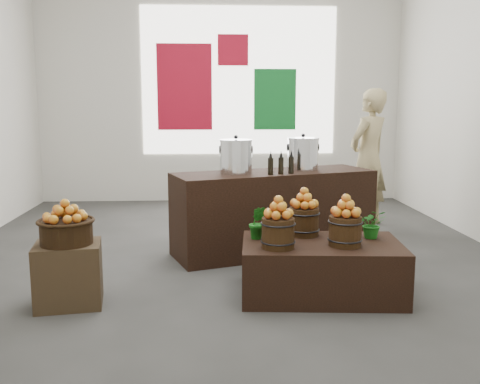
{
  "coord_description": "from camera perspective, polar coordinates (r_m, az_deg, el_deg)",
  "views": [
    {
      "loc": [
        -0.2,
        -5.53,
        1.62
      ],
      "look_at": [
        0.09,
        -0.4,
        0.78
      ],
      "focal_mm": 40.0,
      "sensor_mm": 36.0,
      "label": 1
    }
  ],
  "objects": [
    {
      "name": "apples_in_bucket_rear",
      "position": [
        4.76,
        6.86,
        -0.65
      ],
      "size": [
        0.2,
        0.2,
        0.18
      ],
      "primitive_type": null,
      "color": "#B00518",
      "rests_on": "apple_bucket_rear"
    },
    {
      "name": "counter",
      "position": [
        5.89,
        3.63,
        -2.15
      ],
      "size": [
        2.3,
        1.37,
        0.9
      ],
      "primitive_type": "cube",
      "rotation": [
        0.0,
        0.0,
        0.33
      ],
      "color": "black",
      "rests_on": "ground"
    },
    {
      "name": "herb_garnish_left",
      "position": [
        4.63,
        1.94,
        -3.28
      ],
      "size": [
        0.2,
        0.18,
        0.29
      ],
      "primitive_type": "imported",
      "rotation": [
        0.0,
        0.0,
        -0.35
      ],
      "color": "#135A13",
      "rests_on": "display_table"
    },
    {
      "name": "wicker_basket",
      "position": [
        4.5,
        -18.03,
        -4.11
      ],
      "size": [
        0.41,
        0.41,
        0.19
      ],
      "primitive_type": "cylinder",
      "color": "black",
      "rests_on": "crate"
    },
    {
      "name": "apple_bucket_front_right",
      "position": [
        4.5,
        11.14,
        -4.11
      ],
      "size": [
        0.27,
        0.27,
        0.25
      ],
      "primitive_type": "cylinder",
      "color": "#32200D",
      "rests_on": "display_table"
    },
    {
      "name": "apples_in_bucket_front_right",
      "position": [
        4.46,
        11.23,
        -1.44
      ],
      "size": [
        0.2,
        0.2,
        0.18
      ],
      "primitive_type": null,
      "color": "#B00518",
      "rests_on": "apple_bucket_front_right"
    },
    {
      "name": "oil_cruets",
      "position": [
        5.61,
        4.66,
        3.19
      ],
      "size": [
        0.25,
        0.13,
        0.25
      ],
      "primitive_type": null,
      "rotation": [
        0.0,
        0.0,
        0.33
      ],
      "color": "black",
      "rests_on": "counter"
    },
    {
      "name": "deco_green_right",
      "position": [
        9.07,
        3.74,
        9.82
      ],
      "size": [
        0.7,
        0.04,
        1.0
      ],
      "primitive_type": "cube",
      "color": "#0F6624",
      "rests_on": "back_wall"
    },
    {
      "name": "stock_pot_left",
      "position": [
        5.62,
        -0.44,
        3.69
      ],
      "size": [
        0.34,
        0.34,
        0.34
      ],
      "primitive_type": "cylinder",
      "color": "silver",
      "rests_on": "counter"
    },
    {
      "name": "stock_pot_center",
      "position": [
        5.96,
        6.72,
        3.95
      ],
      "size": [
        0.34,
        0.34,
        0.34
      ],
      "primitive_type": "cylinder",
      "color": "silver",
      "rests_on": "counter"
    },
    {
      "name": "apple_bucket_rear",
      "position": [
        4.8,
        6.81,
        -3.16
      ],
      "size": [
        0.27,
        0.27,
        0.25
      ],
      "primitive_type": "cylinder",
      "color": "#32200D",
      "rests_on": "display_table"
    },
    {
      "name": "back_opening",
      "position": [
        9.03,
        -0.11,
        11.74
      ],
      "size": [
        3.2,
        0.02,
        2.4
      ],
      "primitive_type": "cube",
      "color": "white",
      "rests_on": "back_wall"
    },
    {
      "name": "herb_garnish_right",
      "position": [
        4.8,
        13.93,
        -3.32
      ],
      "size": [
        0.26,
        0.23,
        0.25
      ],
      "primitive_type": "imported",
      "rotation": [
        0.0,
        0.0,
        -0.17
      ],
      "color": "#135A13",
      "rests_on": "display_table"
    },
    {
      "name": "apples_in_basket",
      "position": [
        4.47,
        -18.15,
        -1.87
      ],
      "size": [
        0.32,
        0.32,
        0.17
      ],
      "primitive_type": null,
      "color": "#B00518",
      "rests_on": "wicker_basket"
    },
    {
      "name": "deco_red_left",
      "position": [
        9.01,
        -5.93,
        11.06
      ],
      "size": [
        0.9,
        0.04,
        1.4
      ],
      "primitive_type": "cube",
      "color": "#A30C22",
      "rests_on": "back_wall"
    },
    {
      "name": "ground",
      "position": [
        5.76,
        -1.17,
        -6.98
      ],
      "size": [
        7.0,
        7.0,
        0.0
      ],
      "primitive_type": "plane",
      "color": "#3B3B39",
      "rests_on": "ground"
    },
    {
      "name": "crate",
      "position": [
        4.59,
        -17.81,
        -8.38
      ],
      "size": [
        0.57,
        0.49,
        0.51
      ],
      "primitive_type": "cube",
      "rotation": [
        0.0,
        0.0,
        0.15
      ],
      "color": "#43321F",
      "rests_on": "ground"
    },
    {
      "name": "display_table",
      "position": [
        4.67,
        8.65,
        -8.08
      ],
      "size": [
        1.4,
        0.93,
        0.46
      ],
      "primitive_type": "cube",
      "rotation": [
        0.0,
        0.0,
        -0.08
      ],
      "color": "black",
      "rests_on": "ground"
    },
    {
      "name": "apple_bucket_front_left",
      "position": [
        4.36,
        4.08,
        -4.39
      ],
      "size": [
        0.27,
        0.27,
        0.25
      ],
      "primitive_type": "cylinder",
      "color": "#32200D",
      "rests_on": "display_table"
    },
    {
      "name": "deco_red_upper",
      "position": [
        9.05,
        -0.76,
        14.91
      ],
      "size": [
        0.5,
        0.04,
        0.5
      ],
      "primitive_type": "cube",
      "color": "#A30C22",
      "rests_on": "back_wall"
    },
    {
      "name": "apples_in_bucket_front_left",
      "position": [
        4.31,
        4.12,
        -1.63
      ],
      "size": [
        0.2,
        0.2,
        0.18
      ],
      "primitive_type": null,
      "color": "#B00518",
      "rests_on": "apple_bucket_front_left"
    },
    {
      "name": "shopper",
      "position": [
        7.35,
        13.53,
        3.56
      ],
      "size": [
        0.79,
        0.76,
        1.83
      ],
      "primitive_type": "imported",
      "rotation": [
        0.0,
        0.0,
        3.82
      ],
      "color": "tan",
      "rests_on": "ground"
    },
    {
      "name": "back_wall",
      "position": [
        9.04,
        -2.05,
        11.74
      ],
      "size": [
        6.0,
        0.04,
        4.0
      ],
      "primitive_type": "cube",
      "color": "beige",
      "rests_on": "ground"
    }
  ]
}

